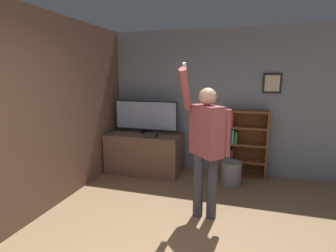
{
  "coord_description": "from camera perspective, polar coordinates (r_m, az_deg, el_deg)",
  "views": [
    {
      "loc": [
        0.5,
        -1.79,
        1.86
      ],
      "look_at": [
        -0.64,
        2.02,
        1.08
      ],
      "focal_mm": 28.0,
      "sensor_mm": 36.0,
      "label": 1
    }
  ],
  "objects": [
    {
      "name": "bookshelf",
      "position": [
        4.99,
        15.38,
        -3.85
      ],
      "size": [
        0.8,
        0.28,
        1.24
      ],
      "color": "brown",
      "rests_on": "ground_plane"
    },
    {
      "name": "game_console",
      "position": [
        4.7,
        -3.7,
        -2.03
      ],
      "size": [
        0.22,
        0.17,
        0.08
      ],
      "color": "black",
      "rests_on": "tv_ledge"
    },
    {
      "name": "waste_bin",
      "position": [
        4.67,
        13.58,
        -10.02
      ],
      "size": [
        0.34,
        0.34,
        0.41
      ],
      "color": "gray",
      "rests_on": "ground_plane"
    },
    {
      "name": "tv_ledge",
      "position": [
        5.11,
        -5.06,
        -5.81
      ],
      "size": [
        1.4,
        0.71,
        0.76
      ],
      "color": "brown",
      "rests_on": "ground_plane"
    },
    {
      "name": "wall_side_brick",
      "position": [
        4.3,
        -20.63,
        3.54
      ],
      "size": [
        0.06,
        4.79,
        2.7
      ],
      "color": "brown",
      "rests_on": "ground_plane"
    },
    {
      "name": "person",
      "position": [
        3.34,
        8.32,
        -3.25
      ],
      "size": [
        0.59,
        0.56,
        2.01
      ],
      "rotation": [
        0.0,
        0.0,
        -0.77
      ],
      "color": "#383842",
      "rests_on": "ground_plane"
    },
    {
      "name": "wall_back",
      "position": [
        5.06,
        10.95,
        5.11
      ],
      "size": [
        6.11,
        0.09,
        2.7
      ],
      "color": "gray",
      "rests_on": "ground_plane"
    },
    {
      "name": "television",
      "position": [
        5.03,
        -4.85,
        2.14
      ],
      "size": [
        1.24,
        0.22,
        0.62
      ],
      "color": "black",
      "rests_on": "tv_ledge"
    }
  ]
}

